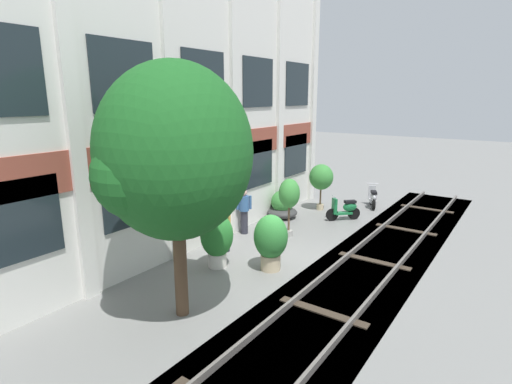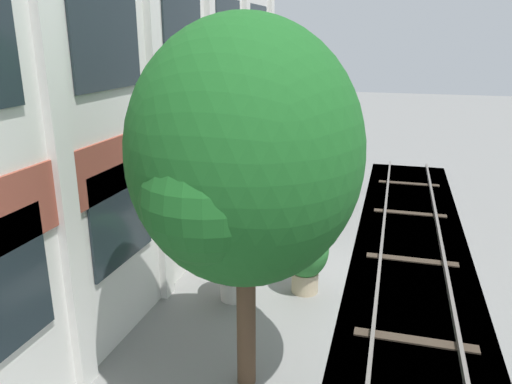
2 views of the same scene
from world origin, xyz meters
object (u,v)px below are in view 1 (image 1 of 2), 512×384
(resident_by_doorway, at_px, (244,210))
(potted_plant_low_pan, at_px, (321,178))
(potted_plant_ribbed_drum, at_px, (271,239))
(potted_plant_tall_urn, at_px, (289,195))
(potted_plant_wide_bowl, at_px, (282,206))
(resident_watching_tracks, at_px, (225,225))
(broadleaf_tree, at_px, (175,157))
(scooter_near_curb, at_px, (345,209))
(scooter_second_parked, at_px, (373,198))
(potted_plant_stone_basin, at_px, (217,237))

(resident_by_doorway, bearing_deg, potted_plant_low_pan, 126.86)
(potted_plant_ribbed_drum, bearing_deg, resident_by_doorway, 50.09)
(potted_plant_tall_urn, bearing_deg, resident_by_doorway, 114.47)
(potted_plant_tall_urn, height_order, potted_plant_wide_bowl, potted_plant_tall_urn)
(potted_plant_tall_urn, distance_m, resident_watching_tracks, 2.55)
(broadleaf_tree, relative_size, potted_plant_low_pan, 2.78)
(potted_plant_ribbed_drum, bearing_deg, scooter_near_curb, 1.05)
(potted_plant_wide_bowl, bearing_deg, scooter_near_curb, -62.95)
(scooter_second_parked, height_order, resident_watching_tracks, resident_watching_tracks)
(potted_plant_low_pan, bearing_deg, potted_plant_ribbed_drum, -166.29)
(potted_plant_ribbed_drum, bearing_deg, resident_watching_tracks, 79.70)
(scooter_near_curb, bearing_deg, potted_plant_low_pan, -75.66)
(scooter_near_curb, bearing_deg, potted_plant_tall_urn, 26.33)
(potted_plant_tall_urn, distance_m, scooter_near_curb, 3.13)
(resident_watching_tracks, bearing_deg, broadleaf_tree, -139.52)
(broadleaf_tree, bearing_deg, scooter_near_curb, -1.65)
(broadleaf_tree, relative_size, resident_by_doorway, 3.43)
(resident_by_doorway, bearing_deg, potted_plant_tall_urn, 72.67)
(potted_plant_tall_urn, relative_size, potted_plant_wide_bowl, 1.70)
(potted_plant_stone_basin, relative_size, resident_watching_tracks, 0.99)
(scooter_near_curb, bearing_deg, broadleaf_tree, 41.58)
(scooter_second_parked, relative_size, resident_watching_tracks, 0.81)
(potted_plant_ribbed_drum, height_order, resident_by_doorway, same)
(broadleaf_tree, bearing_deg, potted_plant_ribbed_drum, -6.45)
(potted_plant_ribbed_drum, distance_m, potted_plant_stone_basin, 1.51)
(potted_plant_ribbed_drum, relative_size, scooter_near_curb, 1.47)
(potted_plant_wide_bowl, height_order, potted_plant_low_pan, potted_plant_low_pan)
(potted_plant_low_pan, distance_m, resident_by_doorway, 4.37)
(potted_plant_tall_urn, xyz_separation_m, potted_plant_low_pan, (3.61, 0.56, -0.08))
(potted_plant_tall_urn, height_order, resident_watching_tracks, potted_plant_tall_urn)
(potted_plant_tall_urn, height_order, potted_plant_stone_basin, potted_plant_tall_urn)
(potted_plant_ribbed_drum, xyz_separation_m, scooter_second_parked, (7.83, -0.19, -0.44))
(resident_watching_tracks, bearing_deg, potted_plant_low_pan, 12.85)
(resident_by_doorway, bearing_deg, potted_plant_wide_bowl, 135.26)
(scooter_second_parked, relative_size, resident_by_doorway, 0.81)
(potted_plant_tall_urn, height_order, potted_plant_low_pan, potted_plant_tall_urn)
(scooter_near_curb, relative_size, resident_by_doorway, 0.68)
(scooter_near_curb, height_order, resident_by_doorway, resident_by_doorway)
(broadleaf_tree, bearing_deg, potted_plant_low_pan, 7.22)
(potted_plant_low_pan, bearing_deg, potted_plant_stone_basin, -178.45)
(potted_plant_stone_basin, height_order, scooter_near_curb, potted_plant_stone_basin)
(potted_plant_tall_urn, distance_m, potted_plant_stone_basin, 3.40)
(potted_plant_wide_bowl, relative_size, scooter_second_parked, 0.92)
(resident_watching_tracks, bearing_deg, potted_plant_wide_bowl, 21.66)
(resident_by_doorway, relative_size, resident_watching_tracks, 1.00)
(scooter_near_curb, bearing_deg, potted_plant_stone_basin, 31.88)
(broadleaf_tree, relative_size, scooter_second_parked, 4.22)
(potted_plant_stone_basin, bearing_deg, potted_plant_tall_urn, -6.46)
(potted_plant_ribbed_drum, height_order, scooter_second_parked, potted_plant_ribbed_drum)
(broadleaf_tree, distance_m, potted_plant_ribbed_drum, 4.05)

